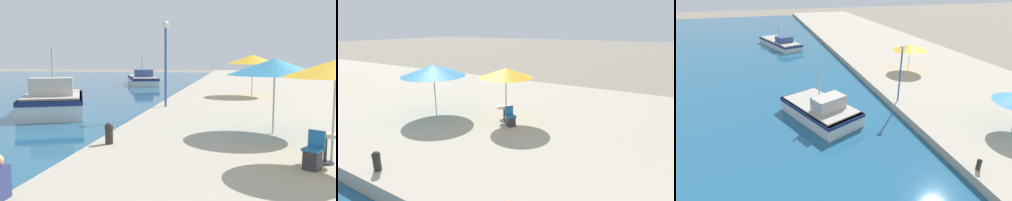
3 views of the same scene
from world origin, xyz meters
TOP-DOWN VIEW (x-y plane):
  - cafe_umbrella_pink at (6.70, 7.85)m, footprint 2.52×2.52m
  - cafe_umbrella_white at (5.64, 11.52)m, footprint 3.26×3.26m
  - cafe_table at (6.55, 7.86)m, footprint 0.80×0.80m
  - cafe_chair_left at (6.14, 7.26)m, footprint 0.57×0.58m
  - mooring_bollard at (0.57, 8.95)m, footprint 0.26×0.26m

SIDE VIEW (x-z plane):
  - cafe_chair_left at x=6.14m, z-range 0.48..1.39m
  - mooring_bollard at x=0.57m, z-range 0.63..1.29m
  - cafe_table at x=6.55m, z-range 0.77..1.51m
  - cafe_umbrella_white at x=5.64m, z-range 1.62..4.22m
  - cafe_umbrella_pink at x=6.70m, z-range 1.67..4.25m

